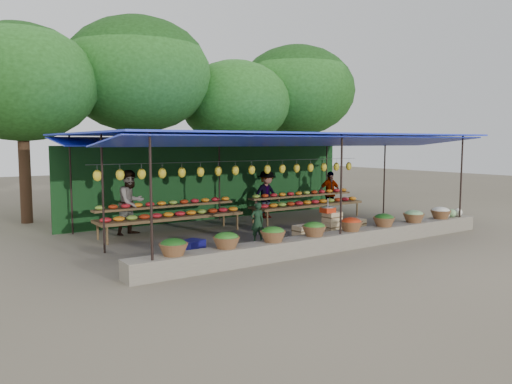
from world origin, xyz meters
TOP-DOWN VIEW (x-y plane):
  - ground at (0.00, 0.00)m, footprint 60.00×60.00m
  - stone_curb at (0.00, -2.75)m, footprint 10.60×0.55m
  - stall_canopy at (-0.00, 0.06)m, footprint 10.80×6.60m
  - produce_baskets at (-0.10, -2.75)m, footprint 8.98×0.58m
  - netting_backdrop at (0.00, 3.15)m, footprint 10.60×0.06m
  - tree_row at (0.50, 6.09)m, footprint 16.51×5.50m
  - fruit_table_left at (-2.49, 1.35)m, footprint 4.21×0.95m
  - fruit_table_right at (2.51, 1.35)m, footprint 4.21×0.95m
  - crate_counter at (0.59, -1.94)m, footprint 2.38×0.38m
  - weighing_scale at (0.46, -1.94)m, footprint 0.35×0.35m
  - vendor_seated at (-1.09, -0.95)m, footprint 0.42×0.31m
  - customer_left at (-3.44, 1.89)m, footprint 1.08×0.98m
  - customer_mid at (1.54, 2.33)m, footprint 1.08×0.65m
  - customer_right at (4.09, 1.94)m, footprint 0.96×0.57m
  - blue_crate_front at (-3.13, -2.58)m, footprint 0.50×0.36m
  - blue_crate_back at (-3.19, -1.32)m, footprint 0.68×0.60m

SIDE VIEW (x-z plane):
  - ground at x=0.00m, z-range 0.00..0.00m
  - blue_crate_front at x=-3.13m, z-range 0.00..0.30m
  - blue_crate_back at x=-3.19m, z-range 0.00..0.34m
  - stone_curb at x=0.00m, z-range 0.00..0.40m
  - crate_counter at x=0.59m, z-range -0.07..0.70m
  - vendor_seated at x=-1.09m, z-range 0.00..1.05m
  - produce_baskets at x=-0.10m, z-range 0.40..0.73m
  - fruit_table_left at x=-2.49m, z-range 0.14..1.07m
  - fruit_table_right at x=2.51m, z-range 0.14..1.07m
  - customer_right at x=4.09m, z-range 0.00..1.54m
  - customer_mid at x=1.54m, z-range 0.00..1.64m
  - weighing_scale at x=0.46m, z-range 0.67..1.04m
  - customer_left at x=-3.44m, z-range 0.00..1.83m
  - netting_backdrop at x=0.00m, z-range 0.00..2.50m
  - stall_canopy at x=0.00m, z-range 1.27..4.09m
  - tree_row at x=0.50m, z-range 1.14..8.26m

